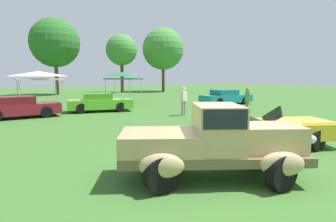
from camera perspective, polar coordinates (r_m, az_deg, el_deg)
name	(u,v)px	position (r m, az deg, el deg)	size (l,w,h in m)	color
ground_plane	(225,180)	(6.44, 11.91, -13.99)	(120.00, 120.00, 0.00)	#386628
feature_pickup_truck	(214,142)	(6.22, 9.61, -6.39)	(4.26, 3.26, 1.70)	brown
neighbor_convertible	(267,129)	(9.64, 20.15, -3.56)	(4.83, 3.43, 1.40)	yellow
show_car_burgundy	(20,107)	(17.30, -28.74, 0.69)	(4.14, 1.85, 1.22)	maroon
show_car_lime	(100,102)	(18.53, -14.14, 1.75)	(4.39, 2.59, 1.22)	#60C62D
show_car_teal	(226,97)	(23.04, 12.09, 2.86)	(4.50, 1.86, 1.22)	teal
spectator_near_truck	(247,101)	(16.17, 16.33, 2.02)	(0.46, 0.44, 1.69)	#7F7056
spectator_between_cars	(184,100)	(16.09, 3.31, 2.27)	(0.45, 0.34, 1.69)	#9E998E
canopy_tent_left_field	(39,75)	(22.50, -25.60, 6.86)	(3.08, 3.08, 2.71)	#B7B7BC
canopy_tent_center_field	(123,75)	(24.83, -9.52, 7.44)	(2.74, 2.74, 2.71)	#B7B7BC
treeline_mid_left	(55,43)	(37.29, -22.72, 13.09)	(6.02, 6.02, 9.47)	brown
treeline_center	(122,50)	(39.90, -9.76, 12.53)	(4.41, 4.41, 8.27)	#47331E
treeline_mid_right	(163,49)	(42.10, -1.02, 12.92)	(6.27, 6.27, 9.59)	brown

